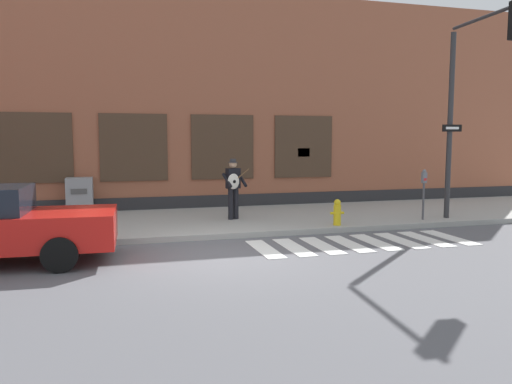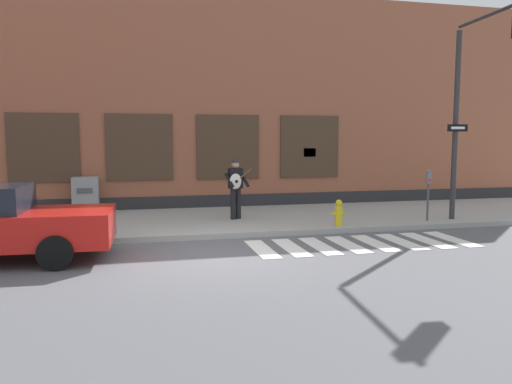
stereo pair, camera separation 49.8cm
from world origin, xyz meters
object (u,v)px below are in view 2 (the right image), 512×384
at_px(utility_box, 86,195).
at_px(traffic_light, 479,82).
at_px(busker, 236,185).
at_px(fire_hydrant, 339,213).
at_px(parking_meter, 428,187).

bearing_deg(utility_box, traffic_light, -24.68).
bearing_deg(busker, traffic_light, -22.39).
xyz_separation_m(busker, traffic_light, (5.97, -2.46, 2.77)).
xyz_separation_m(utility_box, fire_hydrant, (6.73, -3.97, -0.21)).
bearing_deg(fire_hydrant, parking_meter, 4.09).
xyz_separation_m(traffic_light, fire_hydrant, (-3.53, 0.75, -3.41)).
height_order(traffic_light, fire_hydrant, traffic_light).
bearing_deg(fire_hydrant, utility_box, 149.47).
height_order(busker, parking_meter, busker).
height_order(traffic_light, utility_box, traffic_light).
relative_size(busker, fire_hydrant, 2.47).
distance_m(traffic_light, utility_box, 11.74).
height_order(utility_box, fire_hydrant, utility_box).
distance_m(busker, traffic_light, 7.02).
xyz_separation_m(traffic_light, parking_meter, (-0.77, 0.94, -2.81)).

